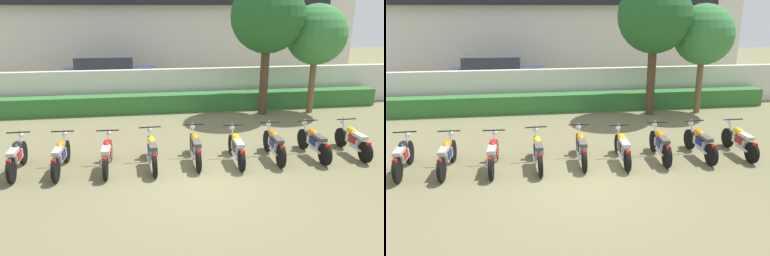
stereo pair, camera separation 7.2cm
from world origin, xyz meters
TOP-DOWN VIEW (x-y plane):
  - ground at (0.00, 0.00)m, footprint 60.00×60.00m
  - building at (0.00, 16.56)m, footprint 23.09×6.50m
  - compound_wall at (0.00, 7.51)m, footprint 21.94×0.30m
  - hedge_row at (0.00, 6.81)m, footprint 17.55×0.70m
  - parked_car at (-2.82, 10.54)m, footprint 4.53×2.13m
  - tree_near_inspector at (3.50, 5.87)m, footprint 2.79×2.79m
  - tree_far_side at (5.50, 5.84)m, footprint 2.33×2.33m
  - motorcycle_in_row_0 at (-4.61, 1.26)m, footprint 0.60×1.87m
  - motorcycle_in_row_1 at (-3.51, 1.20)m, footprint 0.60×1.91m
  - motorcycle_in_row_2 at (-2.32, 1.14)m, footprint 0.60×1.87m
  - motorcycle_in_row_3 at (-1.14, 1.18)m, footprint 0.60×1.96m
  - motorcycle_in_row_4 at (0.06, 1.31)m, footprint 0.60×1.92m
  - motorcycle_in_row_5 at (1.18, 1.15)m, footprint 0.60×1.85m
  - motorcycle_in_row_6 at (2.29, 1.21)m, footprint 0.60×1.85m
  - motorcycle_in_row_7 at (3.48, 1.21)m, footprint 0.60×1.90m
  - motorcycle_in_row_8 at (4.69, 1.22)m, footprint 0.60×1.87m

SIDE VIEW (x-z plane):
  - ground at x=0.00m, z-range 0.00..0.00m
  - hedge_row at x=0.00m, z-range 0.00..0.73m
  - motorcycle_in_row_5 at x=1.18m, z-range -0.03..0.91m
  - motorcycle_in_row_2 at x=-2.32m, z-range -0.03..0.92m
  - motorcycle_in_row_8 at x=4.69m, z-range -0.03..0.92m
  - motorcycle_in_row_4 at x=0.06m, z-range -0.03..0.93m
  - motorcycle_in_row_1 at x=-3.51m, z-range -0.03..0.93m
  - motorcycle_in_row_7 at x=3.48m, z-range -0.03..0.93m
  - motorcycle_in_row_3 at x=-1.14m, z-range -0.03..0.94m
  - motorcycle_in_row_6 at x=2.29m, z-range -0.03..0.94m
  - motorcycle_in_row_0 at x=-4.61m, z-range -0.03..0.94m
  - compound_wall at x=0.00m, z-range 0.00..1.65m
  - parked_car at x=-2.82m, z-range -0.01..1.88m
  - tree_far_side at x=5.50m, z-range 0.95..5.23m
  - tree_near_inspector at x=3.50m, z-range 1.18..6.39m
  - building at x=0.00m, z-range 0.00..8.32m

